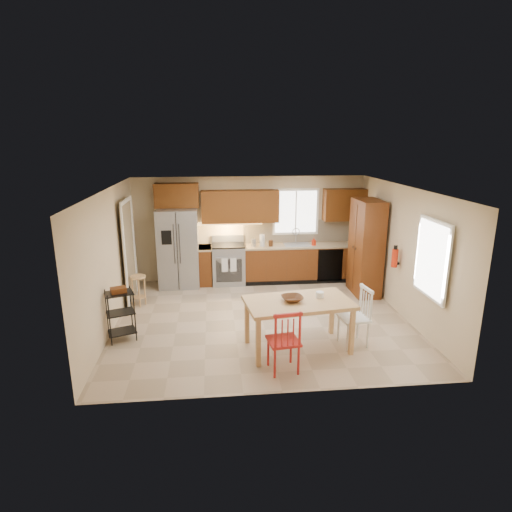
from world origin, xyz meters
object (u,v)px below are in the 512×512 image
(chair_red, at_px, (283,340))
(range_stove, at_px, (229,264))
(table_jar, at_px, (320,296))
(dining_table, at_px, (298,325))
(pantry, at_px, (366,248))
(soap_bottle, at_px, (314,241))
(refrigerator, at_px, (179,248))
(chair_white, at_px, (354,317))
(utility_cart, at_px, (121,315))
(table_bowl, at_px, (292,301))
(bar_stool, at_px, (139,291))
(fire_extinguisher, at_px, (395,258))

(chair_red, bearing_deg, range_stove, 91.29)
(range_stove, xyz_separation_m, table_jar, (1.37, -3.33, 0.41))
(range_stove, relative_size, dining_table, 0.54)
(pantry, bearing_deg, soap_bottle, 136.55)
(refrigerator, relative_size, chair_white, 1.83)
(utility_cart, bearing_deg, pantry, -0.50)
(pantry, bearing_deg, table_jar, -124.53)
(range_stove, distance_m, table_bowl, 3.57)
(dining_table, relative_size, bar_stool, 2.64)
(refrigerator, height_order, bar_stool, refrigerator)
(refrigerator, bearing_deg, soap_bottle, -0.45)
(refrigerator, relative_size, range_stove, 1.98)
(bar_stool, bearing_deg, pantry, 9.20)
(table_bowl, relative_size, bar_stool, 0.53)
(range_stove, distance_m, dining_table, 3.57)
(chair_red, xyz_separation_m, table_bowl, (0.24, 0.65, 0.34))
(fire_extinguisher, bearing_deg, utility_cart, -171.50)
(pantry, height_order, utility_cart, pantry)
(range_stove, bearing_deg, fire_extinguisher, -32.62)
(table_bowl, bearing_deg, utility_cart, 167.52)
(soap_bottle, xyz_separation_m, table_bowl, (-1.14, -3.35, -0.16))
(range_stove, distance_m, chair_white, 3.90)
(refrigerator, relative_size, table_bowl, 5.30)
(table_bowl, distance_m, bar_stool, 3.59)
(table_bowl, bearing_deg, table_jar, 12.53)
(fire_extinguisher, relative_size, table_jar, 2.29)
(chair_white, relative_size, utility_cart, 1.11)
(chair_red, relative_size, table_jar, 6.34)
(refrigerator, bearing_deg, fire_extinguisher, -24.52)
(dining_table, bearing_deg, chair_white, -4.74)
(fire_extinguisher, height_order, utility_cart, fire_extinguisher)
(pantry, xyz_separation_m, chair_white, (-1.03, -2.40, -0.55))
(soap_bottle, bearing_deg, dining_table, -107.12)
(refrigerator, xyz_separation_m, fire_extinguisher, (4.33, -1.98, 0.19))
(refrigerator, xyz_separation_m, range_stove, (1.15, 0.06, -0.45))
(pantry, relative_size, fire_extinguisher, 5.83)
(refrigerator, distance_m, pantry, 4.23)
(soap_bottle, relative_size, bar_stool, 0.30)
(soap_bottle, distance_m, pantry, 1.31)
(chair_white, bearing_deg, chair_red, 110.55)
(pantry, height_order, table_bowl, pantry)
(chair_white, relative_size, table_bowl, 2.90)
(chair_white, bearing_deg, refrigerator, 35.27)
(table_bowl, distance_m, table_jar, 0.49)
(pantry, distance_m, table_bowl, 3.22)
(chair_white, xyz_separation_m, utility_cart, (-3.90, 0.58, -0.05))
(refrigerator, height_order, chair_red, refrigerator)
(pantry, xyz_separation_m, fire_extinguisher, (0.20, -1.05, 0.05))
(fire_extinguisher, bearing_deg, range_stove, 147.38)
(soap_bottle, xyz_separation_m, chair_white, (-0.08, -3.30, -0.50))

